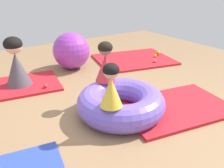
{
  "coord_description": "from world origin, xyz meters",
  "views": [
    {
      "loc": [
        -1.4,
        -2.11,
        1.57
      ],
      "look_at": [
        0.13,
        0.18,
        0.35
      ],
      "focal_mm": 37.56,
      "sensor_mm": 36.0,
      "label": 1
    }
  ],
  "objects_px": {
    "play_ball_red": "(45,86)",
    "play_ball_yellow": "(155,56)",
    "play_ball_teal": "(138,110)",
    "play_ball_pink": "(155,61)",
    "child_in_yellow": "(111,86)",
    "inflatable_cushion": "(121,103)",
    "child_in_red": "(105,62)",
    "exercise_ball_large": "(71,51)",
    "adult_seated": "(16,62)",
    "play_ball_orange": "(158,53)"
  },
  "relations": [
    {
      "from": "play_ball_red",
      "to": "play_ball_yellow",
      "type": "distance_m",
      "value": 2.54
    },
    {
      "from": "play_ball_red",
      "to": "play_ball_teal",
      "type": "height_order",
      "value": "play_ball_teal"
    },
    {
      "from": "play_ball_pink",
      "to": "child_in_yellow",
      "type": "bearing_deg",
      "value": -144.51
    },
    {
      "from": "inflatable_cushion",
      "to": "play_ball_red",
      "type": "relative_size",
      "value": 16.94
    },
    {
      "from": "child_in_red",
      "to": "exercise_ball_large",
      "type": "bearing_deg",
      "value": 125.17
    },
    {
      "from": "child_in_red",
      "to": "exercise_ball_large",
      "type": "height_order",
      "value": "child_in_red"
    },
    {
      "from": "adult_seated",
      "to": "play_ball_red",
      "type": "height_order",
      "value": "adult_seated"
    },
    {
      "from": "child_in_yellow",
      "to": "play_ball_yellow",
      "type": "bearing_deg",
      "value": 140.3
    },
    {
      "from": "adult_seated",
      "to": "play_ball_yellow",
      "type": "bearing_deg",
      "value": 26.04
    },
    {
      "from": "child_in_red",
      "to": "adult_seated",
      "type": "bearing_deg",
      "value": 168.64
    },
    {
      "from": "play_ball_yellow",
      "to": "play_ball_pink",
      "type": "distance_m",
      "value": 0.37
    },
    {
      "from": "adult_seated",
      "to": "play_ball_red",
      "type": "xyz_separation_m",
      "value": [
        0.3,
        -0.36,
        -0.34
      ]
    },
    {
      "from": "adult_seated",
      "to": "play_ball_pink",
      "type": "bearing_deg",
      "value": 20.08
    },
    {
      "from": "child_in_yellow",
      "to": "exercise_ball_large",
      "type": "bearing_deg",
      "value": 179.93
    },
    {
      "from": "child_in_yellow",
      "to": "play_ball_orange",
      "type": "bearing_deg",
      "value": 139.75
    },
    {
      "from": "child_in_red",
      "to": "child_in_yellow",
      "type": "xyz_separation_m",
      "value": [
        -0.32,
        -0.63,
        -0.02
      ]
    },
    {
      "from": "play_ball_red",
      "to": "play_ball_yellow",
      "type": "bearing_deg",
      "value": 5.19
    },
    {
      "from": "adult_seated",
      "to": "play_ball_red",
      "type": "bearing_deg",
      "value": -21.6
    },
    {
      "from": "play_ball_pink",
      "to": "play_ball_yellow",
      "type": "bearing_deg",
      "value": 44.87
    },
    {
      "from": "play_ball_orange",
      "to": "exercise_ball_large",
      "type": "height_order",
      "value": "exercise_ball_large"
    },
    {
      "from": "child_in_yellow",
      "to": "adult_seated",
      "type": "height_order",
      "value": "child_in_yellow"
    },
    {
      "from": "play_ball_orange",
      "to": "play_ball_red",
      "type": "bearing_deg",
      "value": -173.38
    },
    {
      "from": "play_ball_orange",
      "to": "exercise_ball_large",
      "type": "bearing_deg",
      "value": 168.83
    },
    {
      "from": "play_ball_orange",
      "to": "exercise_ball_large",
      "type": "distance_m",
      "value": 1.97
    },
    {
      "from": "play_ball_yellow",
      "to": "play_ball_orange",
      "type": "height_order",
      "value": "play_ball_orange"
    },
    {
      "from": "child_in_red",
      "to": "adult_seated",
      "type": "relative_size",
      "value": 0.69
    },
    {
      "from": "child_in_red",
      "to": "play_ball_red",
      "type": "distance_m",
      "value": 1.15
    },
    {
      "from": "play_ball_yellow",
      "to": "play_ball_red",
      "type": "bearing_deg",
      "value": -174.81
    },
    {
      "from": "inflatable_cushion",
      "to": "child_in_yellow",
      "type": "distance_m",
      "value": 0.56
    },
    {
      "from": "inflatable_cushion",
      "to": "exercise_ball_large",
      "type": "xyz_separation_m",
      "value": [
        0.22,
        1.92,
        0.18
      ]
    },
    {
      "from": "adult_seated",
      "to": "play_ball_red",
      "type": "relative_size",
      "value": 11.78
    },
    {
      "from": "play_ball_red",
      "to": "play_ball_teal",
      "type": "distance_m",
      "value": 1.55
    },
    {
      "from": "play_ball_orange",
      "to": "play_ball_pink",
      "type": "distance_m",
      "value": 0.54
    },
    {
      "from": "play_ball_red",
      "to": "play_ball_teal",
      "type": "bearing_deg",
      "value": -62.62
    },
    {
      "from": "child_in_red",
      "to": "exercise_ball_large",
      "type": "distance_m",
      "value": 1.57
    },
    {
      "from": "child_in_yellow",
      "to": "play_ball_red",
      "type": "xyz_separation_m",
      "value": [
        -0.25,
        1.47,
        -0.49
      ]
    },
    {
      "from": "inflatable_cushion",
      "to": "play_ball_pink",
      "type": "relative_size",
      "value": 17.78
    },
    {
      "from": "child_in_yellow",
      "to": "play_ball_teal",
      "type": "relative_size",
      "value": 5.72
    },
    {
      "from": "child_in_red",
      "to": "play_ball_yellow",
      "type": "relative_size",
      "value": 8.63
    },
    {
      "from": "play_ball_pink",
      "to": "play_ball_teal",
      "type": "bearing_deg",
      "value": -139.15
    },
    {
      "from": "inflatable_cushion",
      "to": "child_in_yellow",
      "type": "bearing_deg",
      "value": -141.89
    },
    {
      "from": "play_ball_pink",
      "to": "play_ball_red",
      "type": "bearing_deg",
      "value": 179.27
    },
    {
      "from": "inflatable_cushion",
      "to": "child_in_red",
      "type": "bearing_deg",
      "value": 86.97
    },
    {
      "from": "play_ball_teal",
      "to": "child_in_red",
      "type": "bearing_deg",
      "value": 104.35
    },
    {
      "from": "adult_seated",
      "to": "play_ball_teal",
      "type": "height_order",
      "value": "adult_seated"
    },
    {
      "from": "adult_seated",
      "to": "play_ball_pink",
      "type": "xyz_separation_m",
      "value": [
        2.57,
        -0.39,
        -0.34
      ]
    },
    {
      "from": "play_ball_pink",
      "to": "play_ball_orange",
      "type": "bearing_deg",
      "value": 39.13
    },
    {
      "from": "play_ball_teal",
      "to": "inflatable_cushion",
      "type": "bearing_deg",
      "value": 136.98
    },
    {
      "from": "play_ball_orange",
      "to": "exercise_ball_large",
      "type": "xyz_separation_m",
      "value": [
        -1.91,
        0.38,
        0.26
      ]
    },
    {
      "from": "inflatable_cushion",
      "to": "play_ball_red",
      "type": "xyz_separation_m",
      "value": [
        -0.56,
        1.23,
        -0.09
      ]
    }
  ]
}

